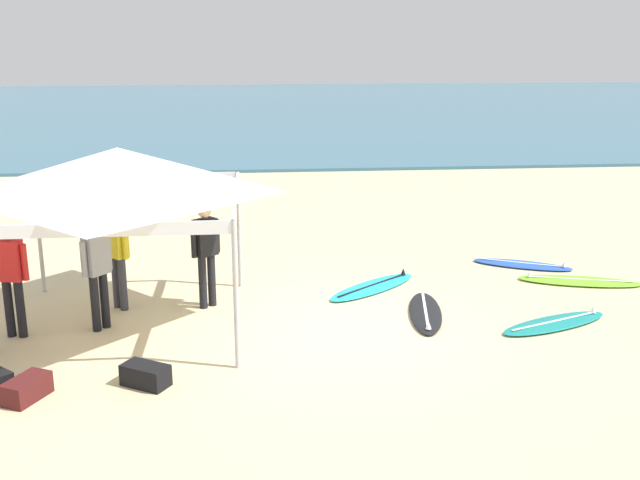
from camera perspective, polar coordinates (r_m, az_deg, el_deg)
The scene contains 14 objects.
ground_plane at distance 11.68m, azimuth 1.31°, elevation -6.85°, with size 80.00×80.00×0.00m, color beige.
sea at distance 42.17m, azimuth -3.44°, elevation 9.55°, with size 80.00×36.00×0.10m, color #386B84.
canopy_tent at distance 11.67m, azimuth -14.65°, elevation 4.88°, with size 3.50×3.50×2.75m.
surfboard_teal at distance 12.47m, azimuth 16.96°, elevation -5.88°, with size 2.02×1.23×0.19m.
surfboard_black at distance 12.46m, azimuth 7.79°, elevation -5.33°, with size 0.81×1.94×0.19m.
surfboard_cyan at distance 13.57m, azimuth 3.92°, elevation -3.46°, with size 1.94×1.74×0.19m.
surfboard_blue at distance 15.28m, azimuth 14.76°, elevation -1.76°, with size 1.90×1.24×0.19m.
surfboard_lime at distance 14.60m, azimuth 18.59°, elevation -2.88°, with size 2.22×1.11×0.19m.
person_red at distance 12.07m, azimuth -21.86°, elevation -2.27°, with size 0.54×0.29×1.71m.
person_yellow at distance 12.74m, azimuth -14.75°, elevation -0.73°, with size 0.41×0.42×1.71m.
person_grey at distance 11.95m, azimuth -16.13°, elevation -1.92°, with size 0.40×0.45×1.71m.
person_black at distance 12.54m, azimuth -8.42°, elevation -0.64°, with size 0.44×0.40×1.71m.
gear_bag_by_pole at distance 10.32m, azimuth -20.84°, elevation -10.22°, with size 0.60×0.32×0.28m, color #4C1919.
gear_bag_on_sand at distance 10.26m, azimuth -12.75°, elevation -9.71°, with size 0.60×0.32×0.28m, color black.
Camera 1 is at (-1.22, -10.73, 4.45)m, focal length 43.35 mm.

